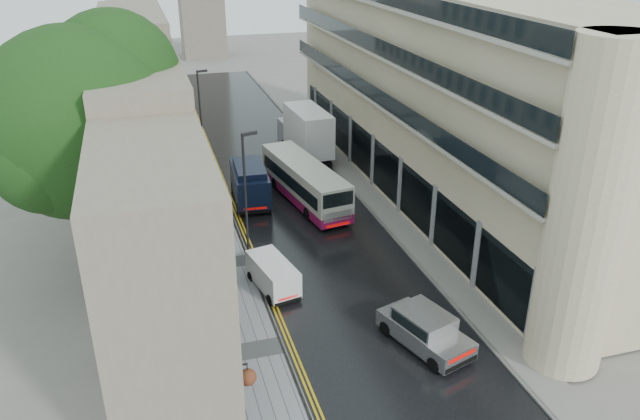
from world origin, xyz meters
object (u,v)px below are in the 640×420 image
cream_bus (308,200)px  navy_van (238,194)px  tree_far (99,104)px  tree_near (84,155)px  white_van (270,290)px  lamp_post_near (246,204)px  silver_hatchback (435,355)px  white_lorry (299,141)px  lamp_post_far (201,119)px  pedestrian (218,232)px

cream_bus → navy_van: size_ratio=1.84×
tree_far → navy_van: size_ratio=2.25×
tree_near → navy_van: size_ratio=2.50×
white_van → cream_bus: bearing=52.3°
white_van → lamp_post_near: 4.90m
silver_hatchback → white_van: silver_hatchback is taller
silver_hatchback → white_van: size_ratio=1.24×
white_lorry → white_van: size_ratio=2.19×
white_lorry → lamp_post_far: bearing=159.9°
navy_van → lamp_post_near: 8.13m
silver_hatchback → tree_near: bearing=119.9°
tree_far → silver_hatchback: tree_far is taller
cream_bus → white_van: bearing=-125.0°
tree_near → lamp_post_near: tree_near is taller
tree_far → cream_bus: 16.28m
tree_near → navy_van: bearing=34.6°
silver_hatchback → navy_van: 19.23m
white_lorry → lamp_post_far: 7.77m
white_lorry → pedestrian: size_ratio=4.40×
pedestrian → lamp_post_far: lamp_post_far is taller
tree_near → white_van: bearing=-34.0°
tree_far → white_van: bearing=-66.9°
white_van → lamp_post_far: 21.27m
tree_near → lamp_post_far: tree_near is taller
pedestrian → lamp_post_near: size_ratio=0.24×
tree_far → white_van: size_ratio=3.37×
navy_van → lamp_post_far: 10.00m
navy_van → lamp_post_near: size_ratio=0.71×
navy_van → lamp_post_far: bearing=100.2°
pedestrian → cream_bus: bearing=-138.4°
white_lorry → silver_hatchback: 25.95m
white_van → lamp_post_near: lamp_post_near is taller
tree_near → tree_far: tree_near is taller
white_van → pedestrian: size_ratio=2.00×
tree_far → lamp_post_near: tree_far is taller
tree_near → pedestrian: size_ratio=7.53×
silver_hatchback → tree_far: bearing=100.1°
lamp_post_near → cream_bus: bearing=31.4°
cream_bus → silver_hatchback: size_ratio=2.22×
cream_bus → lamp_post_near: 7.68m
cream_bus → pedestrian: cream_bus is taller
white_lorry → lamp_post_near: (-6.85, -15.12, 1.87)m
tree_near → white_lorry: 20.37m
cream_bus → pedestrian: 6.49m
lamp_post_near → white_lorry: bearing=49.1°
white_lorry → pedestrian: (-8.09, -12.00, -1.11)m
white_lorry → navy_van: (-6.14, -7.44, -0.71)m
silver_hatchback → cream_bus: bearing=76.4°
tree_far → tree_near: bearing=-91.3°
lamp_post_near → pedestrian: bearing=95.1°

